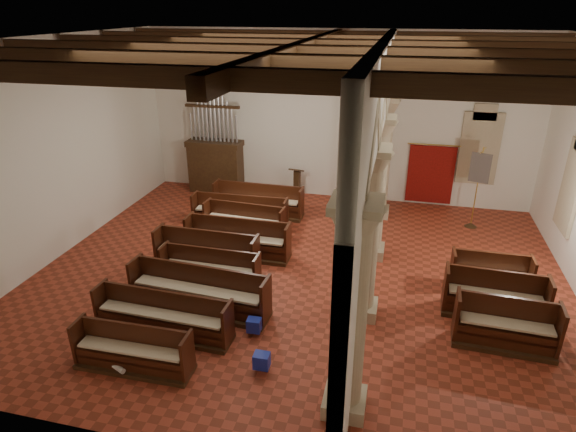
# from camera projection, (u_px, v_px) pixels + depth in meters

# --- Properties ---
(floor) EXTENTS (14.00, 14.00, 0.00)m
(floor) POSITION_uv_depth(u_px,v_px,m) (299.00, 273.00, 13.11)
(floor) COLOR #963520
(floor) RESTS_ON ground
(ceiling) EXTENTS (14.00, 14.00, 0.00)m
(ceiling) POSITION_uv_depth(u_px,v_px,m) (302.00, 40.00, 10.69)
(ceiling) COLOR black
(ceiling) RESTS_ON wall_back
(wall_back) EXTENTS (14.00, 0.02, 6.00)m
(wall_back) POSITION_uv_depth(u_px,v_px,m) (336.00, 118.00, 17.24)
(wall_back) COLOR white
(wall_back) RESTS_ON floor
(wall_front) EXTENTS (14.00, 0.02, 6.00)m
(wall_front) POSITION_uv_depth(u_px,v_px,m) (209.00, 301.00, 6.56)
(wall_front) COLOR white
(wall_front) RESTS_ON floor
(wall_left) EXTENTS (0.02, 12.00, 6.00)m
(wall_left) POSITION_uv_depth(u_px,v_px,m) (55.00, 150.00, 13.39)
(wall_left) COLOR white
(wall_left) RESTS_ON floor
(ceiling_beams) EXTENTS (13.80, 11.80, 0.30)m
(ceiling_beams) POSITION_uv_depth(u_px,v_px,m) (302.00, 48.00, 10.76)
(ceiling_beams) COLOR #3E2913
(ceiling_beams) RESTS_ON wall_back
(arcade) EXTENTS (0.90, 11.90, 6.00)m
(arcade) POSITION_uv_depth(u_px,v_px,m) (376.00, 151.00, 11.29)
(arcade) COLOR tan
(arcade) RESTS_ON floor
(window_right_b) EXTENTS (0.03, 1.00, 2.20)m
(window_right_b) POSITION_uv_depth(u_px,v_px,m) (573.00, 187.00, 12.96)
(window_right_b) COLOR #2D6550
(window_right_b) RESTS_ON wall_right
(window_back) EXTENTS (1.00, 0.03, 2.20)m
(window_back) POSITION_uv_depth(u_px,v_px,m) (479.00, 148.00, 16.48)
(window_back) COLOR #2D6550
(window_back) RESTS_ON wall_back
(pipe_organ) EXTENTS (2.10, 0.85, 4.40)m
(pipe_organ) POSITION_uv_depth(u_px,v_px,m) (215.00, 157.00, 18.41)
(pipe_organ) COLOR #3E2913
(pipe_organ) RESTS_ON floor
(lectern) EXTENTS (0.54, 0.55, 1.21)m
(lectern) POSITION_uv_depth(u_px,v_px,m) (297.00, 185.00, 18.07)
(lectern) COLOR #331810
(lectern) RESTS_ON floor
(dossal_curtain) EXTENTS (1.80, 0.07, 2.17)m
(dossal_curtain) POSITION_uv_depth(u_px,v_px,m) (430.00, 174.00, 17.16)
(dossal_curtain) COLOR maroon
(dossal_curtain) RESTS_ON floor
(processional_banner) EXTENTS (0.59, 0.75, 2.70)m
(processional_banner) POSITION_uv_depth(u_px,v_px,m) (474.00, 203.00, 15.54)
(processional_banner) COLOR #3E2913
(processional_banner) RESTS_ON floor
(hymnal_box_a) EXTENTS (0.32, 0.26, 0.31)m
(hymnal_box_a) POSITION_uv_depth(u_px,v_px,m) (262.00, 361.00, 9.51)
(hymnal_box_a) COLOR navy
(hymnal_box_a) RESTS_ON floor
(hymnal_box_b) EXTENTS (0.32, 0.26, 0.30)m
(hymnal_box_b) POSITION_uv_depth(u_px,v_px,m) (254.00, 325.00, 10.57)
(hymnal_box_b) COLOR navy
(hymnal_box_b) RESTS_ON floor
(hymnal_box_c) EXTENTS (0.41, 0.37, 0.34)m
(hymnal_box_c) POSITION_uv_depth(u_px,v_px,m) (248.00, 264.00, 13.03)
(hymnal_box_c) COLOR navy
(hymnal_box_c) RESTS_ON floor
(tube_heater_a) EXTENTS (1.04, 0.53, 0.11)m
(tube_heater_a) POSITION_uv_depth(u_px,v_px,m) (107.00, 360.00, 9.66)
(tube_heater_a) COLOR white
(tube_heater_a) RESTS_ON floor
(tube_heater_b) EXTENTS (1.10, 0.29, 0.11)m
(tube_heater_b) POSITION_uv_depth(u_px,v_px,m) (128.00, 329.00, 10.60)
(tube_heater_b) COLOR silver
(tube_heater_b) RESTS_ON floor
(nave_pew_0) EXTENTS (2.41, 0.67, 0.96)m
(nave_pew_0) POSITION_uv_depth(u_px,v_px,m) (134.00, 355.00, 9.56)
(nave_pew_0) COLOR #3E2913
(nave_pew_0) RESTS_ON floor
(nave_pew_1) EXTENTS (3.15, 0.78, 1.01)m
(nave_pew_1) POSITION_uv_depth(u_px,v_px,m) (164.00, 321.00, 10.58)
(nave_pew_1) COLOR #3E2913
(nave_pew_1) RESTS_ON floor
(nave_pew_2) EXTENTS (3.47, 0.97, 1.12)m
(nave_pew_2) POSITION_uv_depth(u_px,v_px,m) (199.00, 297.00, 11.39)
(nave_pew_2) COLOR #3E2913
(nave_pew_2) RESTS_ON floor
(nave_pew_3) EXTENTS (2.61, 0.68, 0.99)m
(nave_pew_3) POSITION_uv_depth(u_px,v_px,m) (210.00, 274.00, 12.45)
(nave_pew_3) COLOR #3E2913
(nave_pew_3) RESTS_ON floor
(nave_pew_4) EXTENTS (2.87, 0.78, 1.13)m
(nave_pew_4) POSITION_uv_depth(u_px,v_px,m) (207.00, 258.00, 13.12)
(nave_pew_4) COLOR #3E2913
(nave_pew_4) RESTS_ON floor
(nave_pew_5) EXTENTS (3.05, 0.75, 1.11)m
(nave_pew_5) POSITION_uv_depth(u_px,v_px,m) (238.00, 244.00, 13.91)
(nave_pew_5) COLOR #3E2913
(nave_pew_5) RESTS_ON floor
(nave_pew_6) EXTENTS (2.62, 0.83, 1.02)m
(nave_pew_6) POSITION_uv_depth(u_px,v_px,m) (244.00, 225.00, 15.16)
(nave_pew_6) COLOR #3E2913
(nave_pew_6) RESTS_ON floor
(nave_pew_7) EXTENTS (3.17, 0.79, 1.04)m
(nave_pew_7) POSITION_uv_depth(u_px,v_px,m) (240.00, 217.00, 15.77)
(nave_pew_7) COLOR #3E2913
(nave_pew_7) RESTS_ON floor
(nave_pew_8) EXTENTS (3.13, 0.77, 1.08)m
(nave_pew_8) POSITION_uv_depth(u_px,v_px,m) (258.00, 205.00, 16.65)
(nave_pew_8) COLOR #3E2913
(nave_pew_8) RESTS_ON floor
(aisle_pew_0) EXTENTS (2.10, 0.84, 1.11)m
(aisle_pew_0) POSITION_uv_depth(u_px,v_px,m) (504.00, 331.00, 10.18)
(aisle_pew_0) COLOR #3E2913
(aisle_pew_0) RESTS_ON floor
(aisle_pew_1) EXTENTS (2.30, 0.84, 1.12)m
(aisle_pew_1) POSITION_uv_depth(u_px,v_px,m) (493.00, 302.00, 11.18)
(aisle_pew_1) COLOR #3E2913
(aisle_pew_1) RESTS_ON floor
(aisle_pew_2) EXTENTS (1.93, 0.69, 1.03)m
(aisle_pew_2) POSITION_uv_depth(u_px,v_px,m) (489.00, 279.00, 12.15)
(aisle_pew_2) COLOR #3E2913
(aisle_pew_2) RESTS_ON floor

